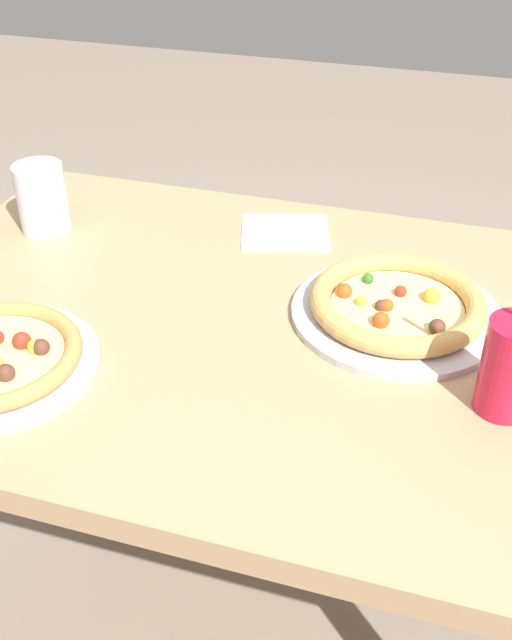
# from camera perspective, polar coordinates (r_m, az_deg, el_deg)

# --- Properties ---
(ground_plane) EXTENTS (8.00, 8.00, 0.00)m
(ground_plane) POSITION_cam_1_polar(r_m,az_deg,el_deg) (1.70, 1.16, -21.45)
(ground_plane) COLOR gray
(dining_table) EXTENTS (1.27, 0.84, 0.75)m
(dining_table) POSITION_cam_1_polar(r_m,az_deg,el_deg) (1.23, 1.50, -4.57)
(dining_table) COLOR tan
(dining_table) RESTS_ON ground
(pizza_far) EXTENTS (0.33, 0.33, 0.04)m
(pizza_far) POSITION_cam_1_polar(r_m,az_deg,el_deg) (1.18, 10.59, 1.04)
(pizza_far) COLOR #B7B7BC
(pizza_far) RESTS_ON dining_table
(drink_cup_colored) EXTENTS (0.07, 0.07, 0.24)m
(drink_cup_colored) POSITION_cam_1_polar(r_m,az_deg,el_deg) (1.01, 18.61, -3.35)
(drink_cup_colored) COLOR red
(drink_cup_colored) RESTS_ON dining_table
(water_cup_clear) EXTENTS (0.09, 0.09, 0.13)m
(water_cup_clear) POSITION_cam_1_polar(r_m,az_deg,el_deg) (1.45, -15.85, 8.86)
(water_cup_clear) COLOR silver
(water_cup_clear) RESTS_ON dining_table
(paper_napkin) EXTENTS (0.19, 0.18, 0.00)m
(paper_napkin) POSITION_cam_1_polar(r_m,az_deg,el_deg) (1.41, 2.21, 6.63)
(paper_napkin) COLOR white
(paper_napkin) RESTS_ON dining_table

